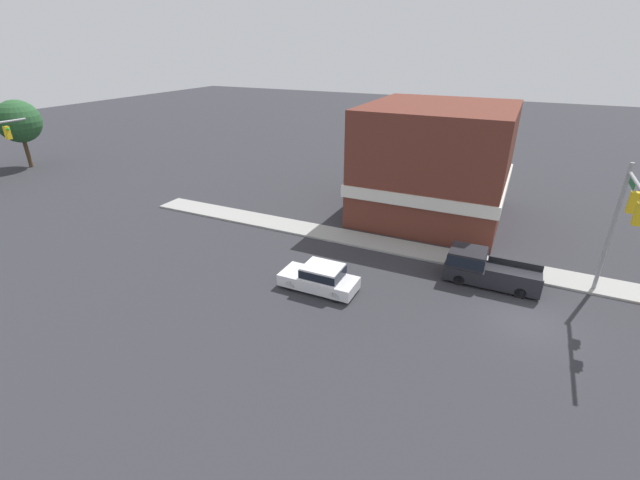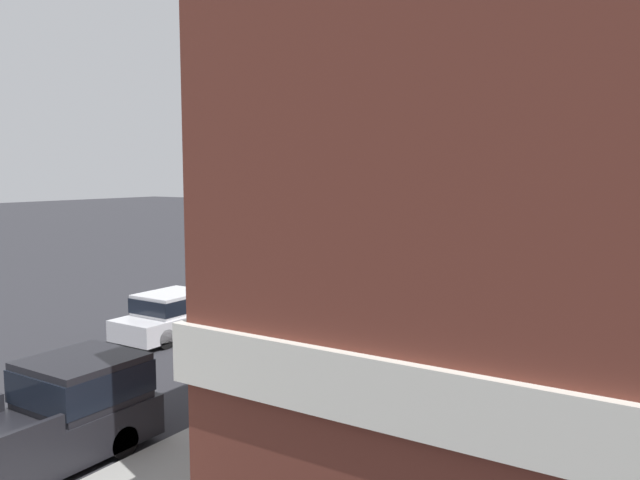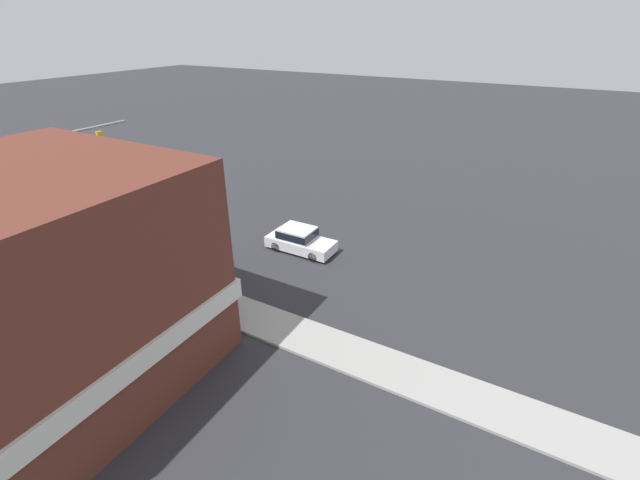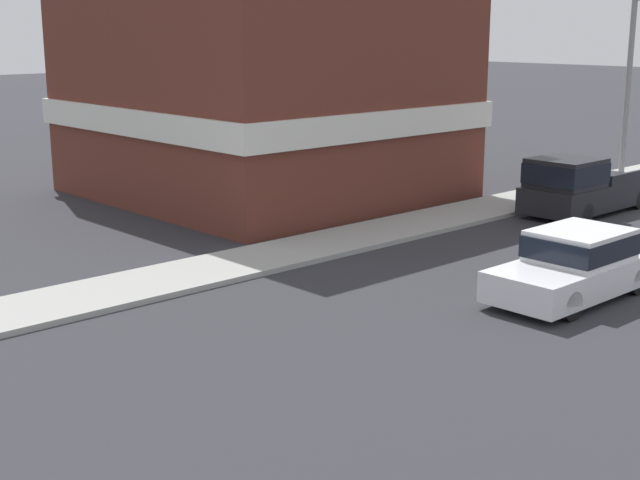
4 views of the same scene
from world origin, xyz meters
name	(u,v)px [view 3 (image 3 of 4)]	position (x,y,z in m)	size (l,w,h in m)	color
ground_plane	(161,225)	(0.00, 0.00, 0.00)	(200.00, 200.00, 0.00)	#2D2D33
sidewalk_curb	(93,257)	(5.70, 0.00, 0.07)	(2.40, 60.00, 0.14)	#9E9E99
near_signal_assembly	(72,159)	(3.31, -3.47, 5.49)	(6.44, 0.49, 7.68)	gray
car_lead	(299,239)	(-1.78, 11.15, 0.83)	(1.93, 4.58, 1.60)	black
pickup_truck_parked	(149,239)	(3.27, 2.72, 0.96)	(2.07, 5.48, 1.98)	black
construction_barrel	(59,220)	(3.90, -6.32, 0.57)	(0.60, 0.60, 1.12)	orange
corner_brick_building	(17,296)	(13.43, 8.07, 4.36)	(12.35, 11.39, 8.99)	brown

